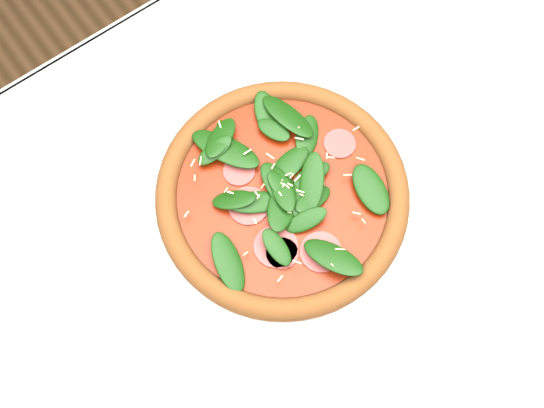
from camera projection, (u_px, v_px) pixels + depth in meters
ground at (290, 312)px, 1.50m from camera, size 6.00×6.00×0.00m
dining_table at (303, 235)px, 0.88m from camera, size 1.21×0.81×0.75m
plate at (282, 198)px, 0.79m from camera, size 0.38×0.38×0.02m
pizza at (282, 193)px, 0.77m from camera, size 0.43×0.43×0.04m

